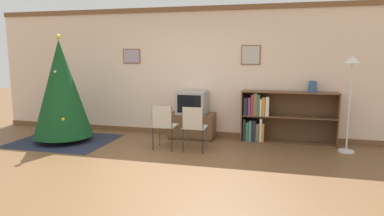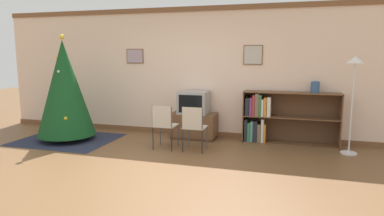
{
  "view_description": "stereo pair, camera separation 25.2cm",
  "coord_description": "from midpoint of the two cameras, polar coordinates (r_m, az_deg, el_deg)",
  "views": [
    {
      "loc": [
        1.84,
        -4.48,
        1.73
      ],
      "look_at": [
        0.35,
        1.4,
        0.77
      ],
      "focal_mm": 32.0,
      "sensor_mm": 36.0,
      "label": 1
    },
    {
      "loc": [
        2.08,
        -4.41,
        1.73
      ],
      "look_at": [
        0.35,
        1.4,
        0.77
      ],
      "focal_mm": 32.0,
      "sensor_mm": 36.0,
      "label": 2
    }
  ],
  "objects": [
    {
      "name": "television",
      "position": [
        7.01,
        -1.02,
        0.95
      ],
      "size": [
        0.59,
        0.51,
        0.46
      ],
      "color": "#9E9E99",
      "rests_on": "tv_console"
    },
    {
      "name": "folding_chair_left",
      "position": [
        6.23,
        -5.89,
        -2.72
      ],
      "size": [
        0.4,
        0.4,
        0.82
      ],
      "color": "#BCB29E",
      "rests_on": "ground_plane"
    },
    {
      "name": "folding_chair_right",
      "position": [
        6.06,
        -0.86,
        -3.0
      ],
      "size": [
        0.4,
        0.4,
        0.82
      ],
      "color": "#BCB29E",
      "rests_on": "ground_plane"
    },
    {
      "name": "tv_console",
      "position": [
        7.09,
        -1.01,
        -2.96
      ],
      "size": [
        0.93,
        0.52,
        0.52
      ],
      "color": "#4C311E",
      "rests_on": "ground_plane"
    },
    {
      "name": "christmas_tree",
      "position": [
        7.24,
        -21.9,
        2.98
      ],
      "size": [
        1.14,
        1.14,
        2.1
      ],
      "color": "maroon",
      "rests_on": "area_rug"
    },
    {
      "name": "bookshelf",
      "position": [
        6.9,
        11.89,
        -1.52
      ],
      "size": [
        1.81,
        0.36,
        1.01
      ],
      "color": "brown",
      "rests_on": "ground_plane"
    },
    {
      "name": "wall_back",
      "position": [
        7.3,
        -1.35,
        6.0
      ],
      "size": [
        9.08,
        0.11,
        2.7
      ],
      "color": "beige",
      "rests_on": "ground_plane"
    },
    {
      "name": "area_rug",
      "position": [
        7.41,
        -21.43,
        -5.12
      ],
      "size": [
        1.9,
        1.55,
        0.01
      ],
      "color": "#23283D",
      "rests_on": "ground_plane"
    },
    {
      "name": "vase",
      "position": [
        6.88,
        18.46,
        3.44
      ],
      "size": [
        0.16,
        0.16,
        0.22
      ],
      "color": "#335684",
      "rests_on": "bookshelf"
    },
    {
      "name": "standing_lamp",
      "position": [
        6.48,
        24.01,
        4.44
      ],
      "size": [
        0.28,
        0.28,
        1.7
      ],
      "color": "silver",
      "rests_on": "ground_plane"
    },
    {
      "name": "ground_plane",
      "position": [
        5.15,
        -9.15,
        -10.75
      ],
      "size": [
        24.0,
        24.0,
        0.0
      ],
      "primitive_type": "plane",
      "color": "brown"
    }
  ]
}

